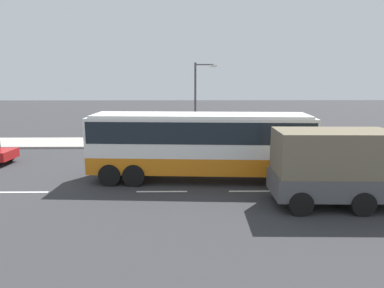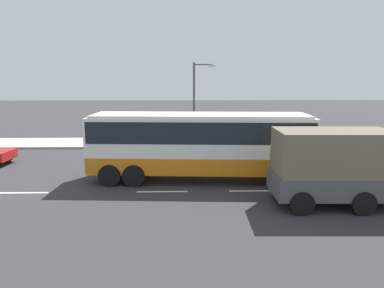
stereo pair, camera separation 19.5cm
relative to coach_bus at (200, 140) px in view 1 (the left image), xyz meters
name	(u,v)px [view 1 (the left image)]	position (x,y,z in m)	size (l,w,h in m)	color
ground_plane	(180,175)	(-1.09, 0.87, -2.16)	(120.00, 120.00, 0.00)	#333335
sidewalk_curb	(182,142)	(-1.09, 10.06, -2.08)	(80.00, 4.00, 0.15)	#A8A399
lane_centreline	(160,192)	(-1.95, -1.86, -2.15)	(38.26, 0.16, 0.01)	white
coach_bus	(200,140)	(0.00, 0.00, 0.00)	(11.44, 3.21, 3.48)	orange
cargo_truck	(352,167)	(6.17, -3.71, -0.48)	(7.09, 2.67, 3.20)	red
pedestrian_near_curb	(198,129)	(0.20, 10.15, -1.01)	(0.32, 0.32, 1.72)	brown
pedestrian_at_crossing	(299,129)	(8.40, 10.03, -1.03)	(0.32, 0.32, 1.69)	brown
street_lamp	(198,99)	(0.12, 8.26, 1.58)	(1.65, 0.24, 6.20)	#47474C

